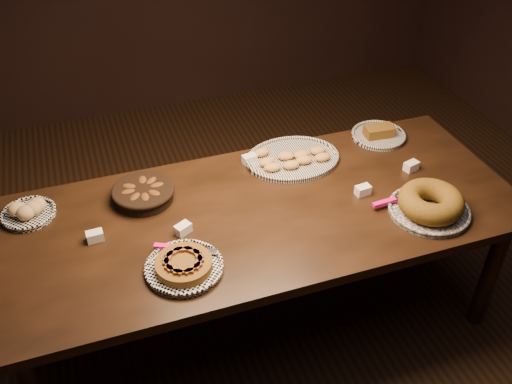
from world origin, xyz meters
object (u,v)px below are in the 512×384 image
object	(u,v)px
apple_tart_plate	(184,266)
buffet_table	(261,222)
bundt_cake_plate	(430,204)
madeleine_platter	(292,158)

from	to	relation	value
apple_tart_plate	buffet_table	bearing A→B (deg)	26.00
buffet_table	bundt_cake_plate	world-z (taller)	bundt_cake_plate
buffet_table	madeleine_platter	world-z (taller)	madeleine_platter
madeleine_platter	bundt_cake_plate	size ratio (longest dim) A/B	1.15
buffet_table	bundt_cake_plate	xyz separation A→B (m)	(0.71, -0.27, 0.12)
madeleine_platter	apple_tart_plate	bearing A→B (deg)	-124.60
buffet_table	bundt_cake_plate	bearing A→B (deg)	-20.51
apple_tart_plate	bundt_cake_plate	xyz separation A→B (m)	(1.13, -0.01, 0.03)
madeleine_platter	buffet_table	bearing A→B (deg)	-115.20
buffet_table	madeleine_platter	size ratio (longest dim) A/B	4.94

